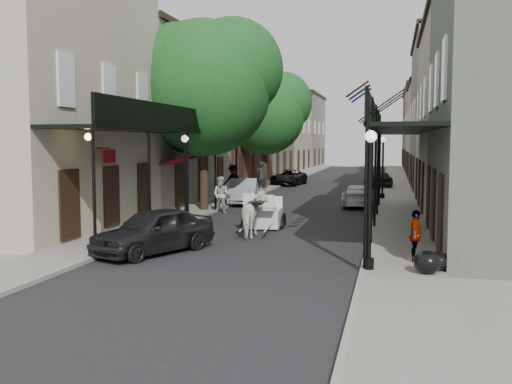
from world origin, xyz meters
The scene contains 24 objects.
ground centered at (0.00, 0.00, 0.00)m, with size 140.00×140.00×0.00m, color gray.
road centered at (0.00, 20.00, 0.01)m, with size 8.00×90.00×0.01m, color black.
sidewalk_left centered at (-5.00, 20.00, 0.06)m, with size 2.20×90.00×0.12m, color gray.
sidewalk_right centered at (5.00, 20.00, 0.06)m, with size 2.20×90.00×0.12m, color gray.
building_row_left centered at (-8.60, 30.00, 5.25)m, with size 5.00×80.00×10.50m, color #AAA488.
building_row_right centered at (8.60, 30.00, 5.25)m, with size 5.00×80.00×10.50m, color gray.
gallery_left centered at (-4.79, 6.98, 4.05)m, with size 2.20×18.05×4.88m.
gallery_right centered at (4.79, 6.98, 4.05)m, with size 2.20×18.05×4.88m.
tree_near centered at (-4.20, 10.18, 6.49)m, with size 7.31×6.80×9.63m.
tree_far centered at (-4.25, 24.18, 5.84)m, with size 6.45×6.00×8.61m.
lamppost_right_near centered at (4.10, -2.00, 2.05)m, with size 0.32×0.32×3.71m.
lamppost_left centered at (-4.10, 6.00, 2.05)m, with size 0.32×0.32×3.71m.
lamppost_right_far centered at (4.10, 18.00, 2.05)m, with size 0.32×0.32×3.71m.
horse centered at (-0.26, 3.08, 0.83)m, with size 0.90×1.97×1.66m, color white.
carriage centered at (-0.49, 5.66, 1.08)m, with size 1.85×2.56×2.78m.
pedestrian_walking centered at (-3.50, 9.41, 0.92)m, with size 0.89×0.70×1.84m, color #B3B3A9.
pedestrian_sidewalk_left centered at (-5.26, 17.71, 1.10)m, with size 1.27×0.73×1.96m, color gray.
pedestrian_sidewalk_right centered at (5.35, -0.70, 0.86)m, with size 0.87×0.36×1.48m, color gray.
car_left_near centered at (-2.65, -0.75, 0.73)m, with size 1.72×4.27×1.45m, color black.
car_left_mid centered at (-3.60, 14.00, 0.72)m, with size 1.52×4.37×1.44m, color #A5A5AA.
car_left_far centered at (-3.60, 28.62, 0.64)m, with size 2.14×4.63×1.29m, color black.
car_right_near centered at (2.83, 14.00, 0.60)m, with size 1.67×4.12×1.20m, color silver.
car_right_far centered at (3.60, 27.89, 0.68)m, with size 1.61×3.99×1.36m, color black.
trash_bags centered at (5.72, -2.03, 0.40)m, with size 0.97×1.12×0.60m.
Camera 1 is at (4.67, -17.36, 3.52)m, focal length 40.00 mm.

